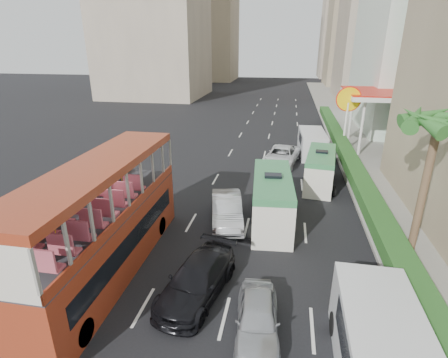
% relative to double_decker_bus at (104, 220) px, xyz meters
% --- Properties ---
extents(ground_plane, '(200.00, 200.00, 0.00)m').
position_rel_double_decker_bus_xyz_m(ground_plane, '(6.00, 0.00, -2.53)').
color(ground_plane, black).
rests_on(ground_plane, ground).
extents(double_decker_bus, '(2.50, 11.00, 5.06)m').
position_rel_double_decker_bus_xyz_m(double_decker_bus, '(0.00, 0.00, 0.00)').
color(double_decker_bus, '#99331A').
rests_on(double_decker_bus, ground).
extents(car_silver_lane_a, '(2.59, 4.95, 1.55)m').
position_rel_double_decker_bus_xyz_m(car_silver_lane_a, '(4.40, 5.45, -2.53)').
color(car_silver_lane_a, '#B6B9BE').
rests_on(car_silver_lane_a, ground).
extents(car_silver_lane_b, '(1.81, 3.85, 1.27)m').
position_rel_double_decker_bus_xyz_m(car_silver_lane_b, '(6.85, -2.47, -2.53)').
color(car_silver_lane_b, '#B6B9BE').
rests_on(car_silver_lane_b, ground).
extents(car_black, '(2.90, 5.17, 1.42)m').
position_rel_double_decker_bus_xyz_m(car_black, '(4.29, -0.88, -2.53)').
color(car_black, black).
rests_on(car_black, ground).
extents(van_asset, '(3.38, 5.66, 1.47)m').
position_rel_double_decker_bus_xyz_m(van_asset, '(7.18, 16.48, -2.53)').
color(van_asset, silver).
rests_on(van_asset, ground).
extents(minibus_near, '(2.53, 6.34, 2.75)m').
position_rel_double_decker_bus_xyz_m(minibus_near, '(6.88, 5.94, -1.16)').
color(minibus_near, silver).
rests_on(minibus_near, ground).
extents(minibus_far, '(2.50, 5.69, 2.44)m').
position_rel_double_decker_bus_xyz_m(minibus_far, '(9.99, 12.20, -1.31)').
color(minibus_far, silver).
rests_on(minibus_far, ground).
extents(panel_van_near, '(2.33, 5.72, 2.28)m').
position_rel_double_decker_bus_xyz_m(panel_van_near, '(10.56, -3.88, -1.39)').
color(panel_van_near, silver).
rests_on(panel_van_near, ground).
extents(panel_van_far, '(2.43, 5.49, 2.15)m').
position_rel_double_decker_bus_xyz_m(panel_van_far, '(9.83, 19.76, -1.45)').
color(panel_van_far, silver).
rests_on(panel_van_far, ground).
extents(sidewalk, '(6.00, 120.00, 0.18)m').
position_rel_double_decker_bus_xyz_m(sidewalk, '(15.00, 25.00, -2.44)').
color(sidewalk, '#99968C').
rests_on(sidewalk, ground).
extents(kerb_wall, '(0.30, 44.00, 1.00)m').
position_rel_double_decker_bus_xyz_m(kerb_wall, '(12.20, 14.00, -1.85)').
color(kerb_wall, silver).
rests_on(kerb_wall, sidewalk).
extents(hedge, '(1.10, 44.00, 0.70)m').
position_rel_double_decker_bus_xyz_m(hedge, '(12.20, 14.00, -1.00)').
color(hedge, '#2D6626').
rests_on(hedge, kerb_wall).
extents(palm_tree, '(0.36, 0.36, 6.40)m').
position_rel_double_decker_bus_xyz_m(palm_tree, '(13.80, 4.00, 0.85)').
color(palm_tree, brown).
rests_on(palm_tree, sidewalk).
extents(shell_station, '(6.50, 8.00, 5.50)m').
position_rel_double_decker_bus_xyz_m(shell_station, '(16.00, 23.00, 0.22)').
color(shell_station, silver).
rests_on(shell_station, ground).
extents(tower_far_b, '(14.00, 14.00, 40.00)m').
position_rel_double_decker_bus_xyz_m(tower_far_b, '(23.00, 104.00, 17.47)').
color(tower_far_b, '#B4A48E').
rests_on(tower_far_b, ground).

